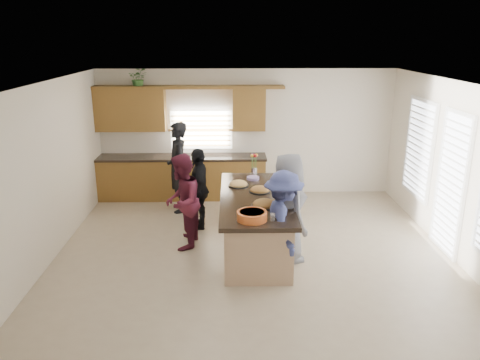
{
  "coord_description": "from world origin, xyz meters",
  "views": [
    {
      "loc": [
        -0.37,
        -7.26,
        3.48
      ],
      "look_at": [
        -0.2,
        0.26,
        1.15
      ],
      "focal_mm": 35.0,
      "sensor_mm": 36.0,
      "label": 1
    }
  ],
  "objects_px": {
    "island": "(255,224)",
    "woman_left_back": "(178,167)",
    "woman_right_back": "(283,223)",
    "woman_right_front": "(288,208)",
    "woman_left_front": "(199,188)",
    "woman_left_mid": "(182,202)",
    "salad_bowl": "(252,215)"
  },
  "relations": [
    {
      "from": "island",
      "to": "woman_left_back",
      "type": "xyz_separation_m",
      "value": [
        -1.47,
        1.87,
        0.47
      ]
    },
    {
      "from": "island",
      "to": "woman_left_back",
      "type": "relative_size",
      "value": 1.47
    },
    {
      "from": "woman_right_back",
      "to": "woman_right_front",
      "type": "xyz_separation_m",
      "value": [
        0.11,
        0.42,
        0.08
      ]
    },
    {
      "from": "woman_right_back",
      "to": "woman_right_front",
      "type": "relative_size",
      "value": 0.91
    },
    {
      "from": "woman_left_front",
      "to": "woman_right_front",
      "type": "distance_m",
      "value": 2.02
    },
    {
      "from": "woman_left_mid",
      "to": "woman_right_back",
      "type": "xyz_separation_m",
      "value": [
        1.59,
        -0.94,
        -0.01
      ]
    },
    {
      "from": "woman_left_front",
      "to": "salad_bowl",
      "type": "bearing_deg",
      "value": 20.84
    },
    {
      "from": "island",
      "to": "woman_left_front",
      "type": "distance_m",
      "value": 1.43
    },
    {
      "from": "woman_left_mid",
      "to": "woman_left_front",
      "type": "xyz_separation_m",
      "value": [
        0.23,
        0.85,
        -0.05
      ]
    },
    {
      "from": "woman_left_back",
      "to": "woman_left_mid",
      "type": "xyz_separation_m",
      "value": [
        0.24,
        -1.74,
        -0.11
      ]
    },
    {
      "from": "salad_bowl",
      "to": "island",
      "type": "bearing_deg",
      "value": 84.14
    },
    {
      "from": "woman_right_back",
      "to": "salad_bowl",
      "type": "bearing_deg",
      "value": 110.51
    },
    {
      "from": "island",
      "to": "salad_bowl",
      "type": "distance_m",
      "value": 1.19
    },
    {
      "from": "woman_left_front",
      "to": "woman_right_back",
      "type": "relative_size",
      "value": 0.95
    },
    {
      "from": "island",
      "to": "woman_left_mid",
      "type": "xyz_separation_m",
      "value": [
        -1.22,
        0.13,
        0.36
      ]
    },
    {
      "from": "salad_bowl",
      "to": "woman_left_front",
      "type": "height_order",
      "value": "woman_left_front"
    },
    {
      "from": "island",
      "to": "woman_left_front",
      "type": "bearing_deg",
      "value": 135.72
    },
    {
      "from": "woman_left_back",
      "to": "woman_right_back",
      "type": "xyz_separation_m",
      "value": [
        1.84,
        -2.68,
        -0.12
      ]
    },
    {
      "from": "island",
      "to": "woman_right_back",
      "type": "relative_size",
      "value": 1.68
    },
    {
      "from": "woman_left_front",
      "to": "woman_right_back",
      "type": "distance_m",
      "value": 2.25
    },
    {
      "from": "island",
      "to": "salad_bowl",
      "type": "height_order",
      "value": "salad_bowl"
    },
    {
      "from": "salad_bowl",
      "to": "woman_left_front",
      "type": "xyz_separation_m",
      "value": [
        -0.88,
        2.02,
        -0.26
      ]
    },
    {
      "from": "salad_bowl",
      "to": "woman_right_front",
      "type": "bearing_deg",
      "value": 47.63
    },
    {
      "from": "woman_left_back",
      "to": "woman_left_mid",
      "type": "bearing_deg",
      "value": -5.01
    },
    {
      "from": "salad_bowl",
      "to": "woman_left_back",
      "type": "bearing_deg",
      "value": 115.05
    },
    {
      "from": "salad_bowl",
      "to": "woman_left_mid",
      "type": "relative_size",
      "value": 0.27
    },
    {
      "from": "woman_left_back",
      "to": "woman_right_back",
      "type": "relative_size",
      "value": 1.15
    },
    {
      "from": "woman_left_mid",
      "to": "woman_left_back",
      "type": "bearing_deg",
      "value": -165.38
    },
    {
      "from": "island",
      "to": "woman_left_mid",
      "type": "distance_m",
      "value": 1.28
    },
    {
      "from": "salad_bowl",
      "to": "woman_right_front",
      "type": "height_order",
      "value": "woman_right_front"
    },
    {
      "from": "woman_right_back",
      "to": "woman_left_mid",
      "type": "bearing_deg",
      "value": 54.45
    },
    {
      "from": "woman_right_back",
      "to": "woman_right_front",
      "type": "bearing_deg",
      "value": -20.14
    }
  ]
}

